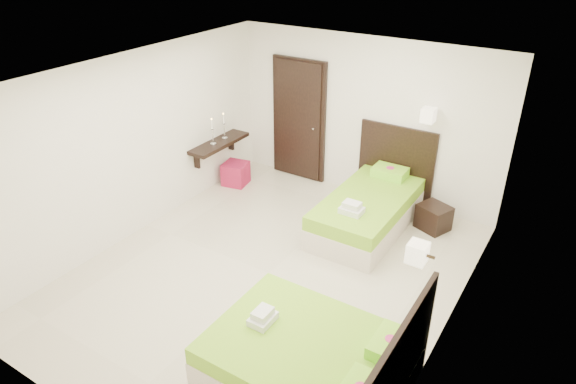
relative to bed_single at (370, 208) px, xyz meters
The scene contains 7 objects.
floor 1.92m from the bed_single, 108.64° to the right, with size 5.50×5.50×0.00m, color beige.
bed_single is the anchor object (origin of this frame).
bed_double 3.14m from the bed_single, 75.68° to the right, with size 1.90×1.61×1.57m.
nightstand 0.95m from the bed_single, 27.45° to the left, with size 0.43×0.38×0.38m, color black.
ottoman 2.56m from the bed_single, behind, with size 0.39×0.39×0.39m, color maroon.
door 2.15m from the bed_single, 153.33° to the left, with size 1.02×0.15×2.14m.
console_shelf 2.74m from the bed_single, behind, with size 0.35×1.20×0.78m.
Camera 1 is at (3.12, -4.47, 4.09)m, focal length 32.00 mm.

